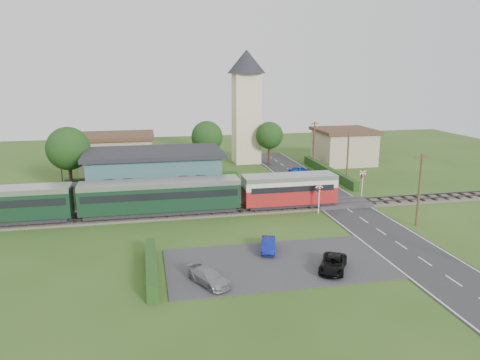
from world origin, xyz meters
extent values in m
plane|color=#2D4C19|center=(0.00, 0.00, 0.00)|extent=(120.00, 120.00, 0.00)
cube|color=#4C443D|center=(0.00, 2.00, 0.10)|extent=(76.00, 3.20, 0.20)
cube|color=#3F3F47|center=(0.00, 1.28, 0.42)|extent=(76.00, 0.08, 0.15)
cube|color=#3F3F47|center=(0.00, 2.72, 0.42)|extent=(76.00, 0.08, 0.15)
cube|color=#28282B|center=(10.00, 0.00, 0.03)|extent=(6.00, 70.00, 0.05)
cube|color=#333335|center=(-1.50, -12.00, 0.04)|extent=(17.00, 9.00, 0.08)
cube|color=#333335|center=(10.00, 2.00, 0.23)|extent=(6.20, 3.40, 0.45)
cube|color=gray|center=(-10.00, 5.20, 0.23)|extent=(30.00, 3.00, 0.45)
cube|color=beige|center=(-18.00, 5.20, 1.65)|extent=(2.00, 2.00, 2.40)
cube|color=#232328|center=(-18.00, 5.20, 2.93)|extent=(2.30, 2.30, 0.15)
cube|color=#3A6866|center=(-10.00, 11.00, 2.40)|extent=(15.00, 8.00, 4.80)
cube|color=#232328|center=(-10.00, 11.00, 5.05)|extent=(16.00, 9.00, 0.50)
cube|color=#232328|center=(-10.00, 7.06, 1.10)|extent=(1.20, 0.12, 2.20)
cube|color=black|center=(-15.00, 7.06, 2.40)|extent=(1.00, 0.12, 1.20)
cube|color=black|center=(-13.00, 7.06, 2.40)|extent=(1.00, 0.12, 1.20)
cube|color=black|center=(-7.00, 7.06, 2.40)|extent=(1.00, 0.12, 1.20)
cube|color=black|center=(-5.00, 7.06, 2.40)|extent=(1.00, 0.12, 1.20)
cube|color=#232328|center=(3.93, 2.00, 0.59)|extent=(9.00, 2.20, 0.50)
cube|color=maroon|center=(3.93, 2.00, 1.59)|extent=(10.00, 2.80, 1.80)
cube|color=beige|center=(3.93, 2.00, 2.84)|extent=(10.00, 2.82, 0.90)
cube|color=black|center=(3.93, 2.00, 2.49)|extent=(9.00, 2.88, 0.60)
cube|color=#A1A1A1|center=(3.93, 2.00, 3.49)|extent=(10.00, 2.90, 0.45)
cube|color=#232328|center=(-9.67, 2.00, 0.59)|extent=(15.20, 2.20, 0.50)
cube|color=black|center=(-9.67, 2.00, 2.09)|extent=(16.00, 2.80, 2.60)
cube|color=black|center=(-9.67, 2.00, 2.49)|extent=(15.40, 2.86, 0.70)
cube|color=#A1A1A1|center=(-9.67, 2.00, 3.49)|extent=(16.00, 2.90, 0.50)
cube|color=beige|center=(5.00, 28.00, 7.00)|extent=(4.00, 4.00, 14.00)
cone|color=#232328|center=(5.00, 28.00, 15.80)|extent=(6.00, 6.00, 3.60)
cube|color=tan|center=(-15.00, 25.00, 2.50)|extent=(10.00, 8.00, 5.00)
cube|color=#472D1E|center=(-15.00, 25.00, 5.25)|extent=(10.80, 8.80, 0.50)
cube|color=tan|center=(20.00, 24.00, 2.50)|extent=(8.00, 8.00, 5.00)
cube|color=#472D1E|center=(20.00, 24.00, 5.25)|extent=(8.80, 8.80, 0.50)
cube|color=#193814|center=(-11.00, -12.00, 0.60)|extent=(0.80, 9.00, 1.20)
cube|color=#193814|center=(14.20, 16.00, 0.60)|extent=(0.80, 18.00, 1.20)
cube|color=#193814|center=(-10.00, 15.50, 0.65)|extent=(22.00, 0.80, 1.30)
cylinder|color=#332316|center=(-20.00, 14.00, 2.06)|extent=(0.44, 0.44, 4.12)
sphere|color=#143311|center=(-20.00, 14.00, 5.40)|extent=(5.20, 5.20, 5.20)
cylinder|color=#332316|center=(-2.00, 23.00, 1.93)|extent=(0.44, 0.44, 3.85)
sphere|color=#143311|center=(-2.00, 23.00, 5.04)|extent=(4.60, 4.60, 4.60)
cylinder|color=#332316|center=(8.00, 25.00, 1.79)|extent=(0.44, 0.44, 3.58)
sphere|color=#143311|center=(8.00, 25.00, 4.68)|extent=(4.20, 4.20, 4.20)
cylinder|color=#473321|center=(14.20, -6.00, 3.50)|extent=(0.22, 0.22, 7.00)
cube|color=#473321|center=(14.20, -6.00, 6.70)|extent=(1.40, 0.10, 0.10)
cylinder|color=#473321|center=(14.20, 10.00, 3.50)|extent=(0.22, 0.22, 7.00)
cube|color=#473321|center=(14.20, 10.00, 6.70)|extent=(1.40, 0.10, 0.10)
cylinder|color=#473321|center=(14.20, 22.00, 3.50)|extent=(0.22, 0.22, 7.00)
cube|color=#473321|center=(14.20, 22.00, 6.70)|extent=(1.40, 0.10, 0.10)
cylinder|color=silver|center=(6.40, -0.40, 1.50)|extent=(0.12, 0.12, 3.00)
cube|color=#232328|center=(6.40, -0.40, 2.60)|extent=(0.35, 0.18, 0.55)
sphere|color=#FF190C|center=(6.40, -0.52, 2.75)|extent=(0.14, 0.14, 0.14)
sphere|color=#FF190C|center=(6.40, -0.52, 2.45)|extent=(0.14, 0.14, 0.14)
cube|color=silver|center=(6.40, -0.40, 3.00)|extent=(0.84, 0.05, 0.55)
cube|color=silver|center=(6.40, -0.40, 3.00)|extent=(0.84, 0.05, 0.55)
cylinder|color=silver|center=(13.60, 4.40, 1.50)|extent=(0.12, 0.12, 3.00)
cube|color=#232328|center=(13.60, 4.40, 2.60)|extent=(0.35, 0.18, 0.55)
sphere|color=#FF190C|center=(13.60, 4.28, 2.75)|extent=(0.14, 0.14, 0.14)
sphere|color=#FF190C|center=(13.60, 4.28, 2.45)|extent=(0.14, 0.14, 0.14)
cube|color=silver|center=(13.60, 4.40, 3.00)|extent=(0.84, 0.05, 0.55)
cube|color=silver|center=(13.60, 4.40, 3.00)|extent=(0.84, 0.05, 0.55)
cylinder|color=#3F3F47|center=(-22.00, 20.00, 2.50)|extent=(0.14, 0.14, 5.00)
sphere|color=orange|center=(-22.00, 20.00, 5.00)|extent=(0.30, 0.30, 0.30)
cylinder|color=#3F3F47|center=(16.00, 27.00, 2.50)|extent=(0.14, 0.14, 5.00)
sphere|color=orange|center=(16.00, 27.00, 5.00)|extent=(0.30, 0.30, 0.30)
imported|color=#13359B|center=(10.57, 17.47, 0.63)|extent=(3.56, 1.74, 1.17)
imported|color=navy|center=(-1.48, -9.50, 0.62)|extent=(2.00, 3.45, 1.08)
imported|color=gray|center=(-7.13, -14.50, 0.62)|extent=(3.09, 4.02, 1.09)
imported|color=black|center=(2.23, -14.15, 0.61)|extent=(3.42, 4.20, 1.06)
imported|color=gray|center=(-4.25, 5.00, 1.27)|extent=(0.70, 0.59, 1.64)
imported|color=gray|center=(-17.79, 4.77, 1.36)|extent=(0.92, 1.05, 1.82)
camera|label=1|loc=(-11.14, -44.38, 14.72)|focal=35.00mm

